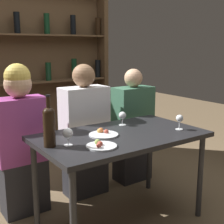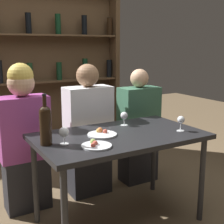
{
  "view_description": "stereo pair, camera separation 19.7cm",
  "coord_description": "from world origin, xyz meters",
  "px_view_note": "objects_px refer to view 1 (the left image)",
  "views": [
    {
      "loc": [
        -1.35,
        -1.83,
        1.38
      ],
      "look_at": [
        0.0,
        0.11,
        0.87
      ],
      "focal_mm": 50.0,
      "sensor_mm": 36.0,
      "label": 1
    },
    {
      "loc": [
        -1.18,
        -1.94,
        1.38
      ],
      "look_at": [
        0.0,
        0.11,
        0.87
      ],
      "focal_mm": 50.0,
      "sensor_mm": 36.0,
      "label": 2
    }
  ],
  "objects_px": {
    "wine_glass_0": "(180,119)",
    "seated_person_left": "(21,142)",
    "wine_glass_2": "(68,134)",
    "seated_person_right": "(133,129)",
    "seated_person_center": "(85,135)",
    "food_plate_1": "(101,146)",
    "food_plate_0": "(103,134)",
    "wine_glass_1": "(122,116)",
    "wine_bottle": "(49,125)"
  },
  "relations": [
    {
      "from": "food_plate_1",
      "to": "seated_person_center",
      "type": "bearing_deg",
      "value": 67.93
    },
    {
      "from": "seated_person_left",
      "to": "seated_person_center",
      "type": "distance_m",
      "value": 0.59
    },
    {
      "from": "wine_bottle",
      "to": "seated_person_right",
      "type": "xyz_separation_m",
      "value": [
        1.14,
        0.55,
        -0.33
      ]
    },
    {
      "from": "wine_bottle",
      "to": "food_plate_0",
      "type": "bearing_deg",
      "value": 2.6
    },
    {
      "from": "wine_glass_0",
      "to": "seated_person_right",
      "type": "xyz_separation_m",
      "value": [
        0.12,
        0.74,
        -0.27
      ]
    },
    {
      "from": "wine_glass_1",
      "to": "seated_person_right",
      "type": "xyz_separation_m",
      "value": [
        0.41,
        0.37,
        -0.26
      ]
    },
    {
      "from": "wine_glass_1",
      "to": "food_plate_0",
      "type": "distance_m",
      "value": 0.34
    },
    {
      "from": "wine_glass_0",
      "to": "wine_glass_2",
      "type": "height_order",
      "value": "same"
    },
    {
      "from": "wine_glass_0",
      "to": "seated_person_left",
      "type": "height_order",
      "value": "seated_person_left"
    },
    {
      "from": "seated_person_left",
      "to": "seated_person_right",
      "type": "distance_m",
      "value": 1.15
    },
    {
      "from": "wine_glass_1",
      "to": "seated_person_left",
      "type": "distance_m",
      "value": 0.85
    },
    {
      "from": "food_plate_0",
      "to": "seated_person_right",
      "type": "relative_size",
      "value": 0.19
    },
    {
      "from": "food_plate_1",
      "to": "seated_person_left",
      "type": "relative_size",
      "value": 0.16
    },
    {
      "from": "seated_person_center",
      "to": "wine_bottle",
      "type": "bearing_deg",
      "value": -136.45
    },
    {
      "from": "food_plate_1",
      "to": "seated_person_right",
      "type": "bearing_deg",
      "value": 40.89
    },
    {
      "from": "seated_person_left",
      "to": "seated_person_center",
      "type": "bearing_deg",
      "value": 0.0
    },
    {
      "from": "food_plate_1",
      "to": "seated_person_left",
      "type": "distance_m",
      "value": 0.81
    },
    {
      "from": "wine_bottle",
      "to": "seated_person_left",
      "type": "xyz_separation_m",
      "value": [
        -0.01,
        0.55,
        -0.26
      ]
    },
    {
      "from": "wine_glass_0",
      "to": "seated_person_right",
      "type": "distance_m",
      "value": 0.79
    },
    {
      "from": "wine_glass_1",
      "to": "wine_glass_2",
      "type": "relative_size",
      "value": 0.96
    },
    {
      "from": "seated_person_center",
      "to": "seated_person_right",
      "type": "distance_m",
      "value": 0.56
    },
    {
      "from": "wine_bottle",
      "to": "seated_person_right",
      "type": "bearing_deg",
      "value": 25.69
    },
    {
      "from": "wine_glass_0",
      "to": "seated_person_left",
      "type": "distance_m",
      "value": 1.29
    },
    {
      "from": "food_plate_1",
      "to": "seated_person_center",
      "type": "relative_size",
      "value": 0.17
    },
    {
      "from": "wine_glass_1",
      "to": "seated_person_left",
      "type": "relative_size",
      "value": 0.09
    },
    {
      "from": "food_plate_0",
      "to": "seated_person_right",
      "type": "height_order",
      "value": "seated_person_right"
    },
    {
      "from": "wine_glass_2",
      "to": "food_plate_0",
      "type": "bearing_deg",
      "value": 12.2
    },
    {
      "from": "wine_glass_0",
      "to": "wine_glass_2",
      "type": "bearing_deg",
      "value": 171.3
    },
    {
      "from": "wine_glass_2",
      "to": "seated_person_center",
      "type": "xyz_separation_m",
      "value": [
        0.47,
        0.6,
        -0.23
      ]
    },
    {
      "from": "wine_glass_2",
      "to": "seated_person_right",
      "type": "xyz_separation_m",
      "value": [
        1.03,
        0.6,
        -0.27
      ]
    },
    {
      "from": "wine_bottle",
      "to": "wine_glass_2",
      "type": "bearing_deg",
      "value": -25.01
    },
    {
      "from": "seated_person_left",
      "to": "food_plate_0",
      "type": "bearing_deg",
      "value": -49.63
    },
    {
      "from": "wine_bottle",
      "to": "food_plate_1",
      "type": "relative_size",
      "value": 1.7
    },
    {
      "from": "wine_glass_2",
      "to": "seated_person_right",
      "type": "height_order",
      "value": "seated_person_right"
    },
    {
      "from": "seated_person_right",
      "to": "food_plate_0",
      "type": "bearing_deg",
      "value": -143.1
    },
    {
      "from": "wine_glass_2",
      "to": "seated_person_right",
      "type": "bearing_deg",
      "value": 30.17
    },
    {
      "from": "wine_bottle",
      "to": "wine_glass_0",
      "type": "bearing_deg",
      "value": -10.56
    },
    {
      "from": "wine_glass_0",
      "to": "wine_glass_2",
      "type": "xyz_separation_m",
      "value": [
        -0.91,
        0.14,
        -0.0
      ]
    },
    {
      "from": "wine_glass_2",
      "to": "food_plate_1",
      "type": "distance_m",
      "value": 0.23
    },
    {
      "from": "food_plate_0",
      "to": "food_plate_1",
      "type": "bearing_deg",
      "value": -126.33
    },
    {
      "from": "food_plate_0",
      "to": "food_plate_1",
      "type": "xyz_separation_m",
      "value": [
        -0.16,
        -0.22,
        -0.0
      ]
    },
    {
      "from": "seated_person_center",
      "to": "seated_person_right",
      "type": "relative_size",
      "value": 1.06
    },
    {
      "from": "wine_glass_0",
      "to": "seated_person_center",
      "type": "relative_size",
      "value": 0.1
    },
    {
      "from": "food_plate_0",
      "to": "seated_person_center",
      "type": "xyz_separation_m",
      "value": [
        0.14,
        0.53,
        -0.16
      ]
    },
    {
      "from": "wine_bottle",
      "to": "seated_person_center",
      "type": "relative_size",
      "value": 0.28
    },
    {
      "from": "wine_bottle",
      "to": "food_plate_0",
      "type": "xyz_separation_m",
      "value": [
        0.43,
        0.02,
        -0.14
      ]
    },
    {
      "from": "wine_glass_2",
      "to": "seated_person_left",
      "type": "height_order",
      "value": "seated_person_left"
    },
    {
      "from": "wine_bottle",
      "to": "seated_person_center",
      "type": "bearing_deg",
      "value": 43.55
    },
    {
      "from": "wine_glass_1",
      "to": "wine_glass_0",
      "type": "bearing_deg",
      "value": -51.66
    },
    {
      "from": "seated_person_left",
      "to": "seated_person_right",
      "type": "bearing_deg",
      "value": 0.0
    }
  ]
}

